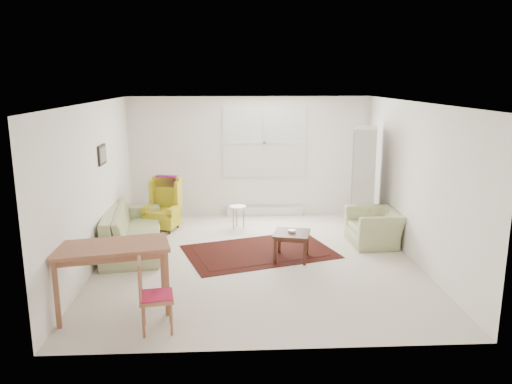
{
  "coord_description": "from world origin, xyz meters",
  "views": [
    {
      "loc": [
        -0.41,
        -7.59,
        2.85
      ],
      "look_at": [
        0.0,
        0.3,
        1.05
      ],
      "focal_mm": 35.0,
      "sensor_mm": 36.0,
      "label": 1
    }
  ],
  "objects_px": {
    "sofa": "(132,221)",
    "wingback_chair": "(162,204)",
    "coffee_table": "(292,246)",
    "stool": "(238,217)",
    "desk": "(113,278)",
    "desk_chair": "(156,295)",
    "armchair": "(375,224)",
    "cabinet": "(364,180)"
  },
  "relations": [
    {
      "from": "desk",
      "to": "wingback_chair",
      "type": "bearing_deg",
      "value": 87.41
    },
    {
      "from": "coffee_table",
      "to": "stool",
      "type": "height_order",
      "value": "coffee_table"
    },
    {
      "from": "sofa",
      "to": "cabinet",
      "type": "distance_m",
      "value": 4.3
    },
    {
      "from": "armchair",
      "to": "desk",
      "type": "xyz_separation_m",
      "value": [
        -3.98,
        -2.39,
        0.07
      ]
    },
    {
      "from": "desk",
      "to": "desk_chair",
      "type": "xyz_separation_m",
      "value": [
        0.6,
        -0.52,
        -0.0
      ]
    },
    {
      "from": "armchair",
      "to": "coffee_table",
      "type": "xyz_separation_m",
      "value": [
        -1.54,
        -0.67,
        -0.14
      ]
    },
    {
      "from": "stool",
      "to": "desk_chair",
      "type": "bearing_deg",
      "value": -103.9
    },
    {
      "from": "coffee_table",
      "to": "sofa",
      "type": "bearing_deg",
      "value": 164.91
    },
    {
      "from": "sofa",
      "to": "armchair",
      "type": "height_order",
      "value": "sofa"
    },
    {
      "from": "armchair",
      "to": "wingback_chair",
      "type": "height_order",
      "value": "wingback_chair"
    },
    {
      "from": "sofa",
      "to": "coffee_table",
      "type": "distance_m",
      "value": 2.76
    },
    {
      "from": "armchair",
      "to": "stool",
      "type": "relative_size",
      "value": 2.14
    },
    {
      "from": "wingback_chair",
      "to": "desk",
      "type": "bearing_deg",
      "value": -77.22
    },
    {
      "from": "sofa",
      "to": "cabinet",
      "type": "height_order",
      "value": "cabinet"
    },
    {
      "from": "sofa",
      "to": "desk",
      "type": "xyz_separation_m",
      "value": [
        0.22,
        -2.44,
        -0.04
      ]
    },
    {
      "from": "coffee_table",
      "to": "cabinet",
      "type": "height_order",
      "value": "cabinet"
    },
    {
      "from": "wingback_chair",
      "to": "desk_chair",
      "type": "height_order",
      "value": "wingback_chair"
    },
    {
      "from": "coffee_table",
      "to": "desk",
      "type": "height_order",
      "value": "desk"
    },
    {
      "from": "armchair",
      "to": "desk",
      "type": "bearing_deg",
      "value": -62.62
    },
    {
      "from": "desk",
      "to": "sofa",
      "type": "bearing_deg",
      "value": 95.21
    },
    {
      "from": "sofa",
      "to": "wingback_chair",
      "type": "xyz_separation_m",
      "value": [
        0.38,
        0.99,
        0.04
      ]
    },
    {
      "from": "armchair",
      "to": "coffee_table",
      "type": "bearing_deg",
      "value": -70.14
    },
    {
      "from": "stool",
      "to": "desk_chair",
      "type": "height_order",
      "value": "desk_chair"
    },
    {
      "from": "wingback_chair",
      "to": "coffee_table",
      "type": "relative_size",
      "value": 1.85
    },
    {
      "from": "cabinet",
      "to": "wingback_chair",
      "type": "bearing_deg",
      "value": -167.05
    },
    {
      "from": "wingback_chair",
      "to": "desk",
      "type": "relative_size",
      "value": 0.75
    },
    {
      "from": "wingback_chair",
      "to": "desk_chair",
      "type": "distance_m",
      "value": 3.98
    },
    {
      "from": "sofa",
      "to": "stool",
      "type": "relative_size",
      "value": 5.34
    },
    {
      "from": "armchair",
      "to": "wingback_chair",
      "type": "bearing_deg",
      "value": -108.84
    },
    {
      "from": "sofa",
      "to": "armchair",
      "type": "relative_size",
      "value": 2.5
    },
    {
      "from": "armchair",
      "to": "wingback_chair",
      "type": "distance_m",
      "value": 3.96
    },
    {
      "from": "sofa",
      "to": "coffee_table",
      "type": "relative_size",
      "value": 4.24
    },
    {
      "from": "sofa",
      "to": "desk",
      "type": "distance_m",
      "value": 2.45
    },
    {
      "from": "coffee_table",
      "to": "stool",
      "type": "relative_size",
      "value": 1.26
    },
    {
      "from": "sofa",
      "to": "desk",
      "type": "bearing_deg",
      "value": 177.79
    },
    {
      "from": "sofa",
      "to": "wingback_chair",
      "type": "bearing_deg",
      "value": -28.24
    },
    {
      "from": "coffee_table",
      "to": "cabinet",
      "type": "relative_size",
      "value": 0.28
    },
    {
      "from": "coffee_table",
      "to": "cabinet",
      "type": "bearing_deg",
      "value": 44.19
    },
    {
      "from": "cabinet",
      "to": "desk_chair",
      "type": "relative_size",
      "value": 2.27
    },
    {
      "from": "coffee_table",
      "to": "desk_chair",
      "type": "relative_size",
      "value": 0.64
    },
    {
      "from": "cabinet",
      "to": "desk_chair",
      "type": "xyz_separation_m",
      "value": [
        -3.37,
        -3.75,
        -0.55
      ]
    },
    {
      "from": "armchair",
      "to": "desk_chair",
      "type": "relative_size",
      "value": 1.08
    }
  ]
}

